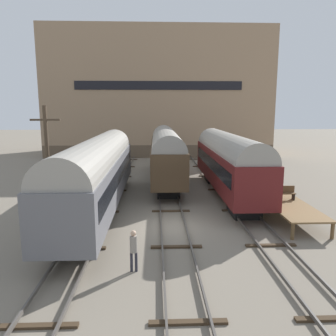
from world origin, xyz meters
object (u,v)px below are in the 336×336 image
object	(u,v)px
train_car_brown	(166,152)
person_worker	(134,247)
train_car_grey	(98,170)
bench	(284,192)
train_car_maroon	(228,160)
utility_pole	(48,162)

from	to	relation	value
train_car_brown	person_worker	bearing A→B (deg)	-96.22
train_car_grey	bench	xyz separation A→B (m)	(12.40, -0.86, -1.43)
person_worker	bench	bearing A→B (deg)	38.66
train_car_grey	train_car_maroon	xyz separation A→B (m)	(9.70, 4.31, -0.03)
train_car_maroon	utility_pole	world-z (taller)	utility_pole
train_car_brown	bench	size ratio (longest dim) A/B	12.22
train_car_maroon	bench	distance (m)	5.99
train_car_maroon	bench	world-z (taller)	train_car_maroon
utility_pole	train_car_grey	bearing A→B (deg)	27.41
train_car_grey	person_worker	size ratio (longest dim) A/B	10.17
train_car_brown	bench	bearing A→B (deg)	-54.65
person_worker	utility_pole	xyz separation A→B (m)	(-5.69, 7.03, 2.61)
train_car_maroon	person_worker	bearing A→B (deg)	-118.13
train_car_maroon	train_car_brown	world-z (taller)	train_car_brown
utility_pole	train_car_maroon	bearing A→B (deg)	24.74
train_car_brown	person_worker	distance (m)	18.48
train_car_maroon	bench	bearing A→B (deg)	-62.40
bench	person_worker	xyz separation A→B (m)	(-9.54, -7.64, -0.36)
person_worker	utility_pole	distance (m)	9.41
train_car_maroon	bench	size ratio (longest dim) A/B	11.54
train_car_grey	train_car_maroon	bearing A→B (deg)	23.93
train_car_maroon	bench	xyz separation A→B (m)	(2.70, -5.17, -1.39)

